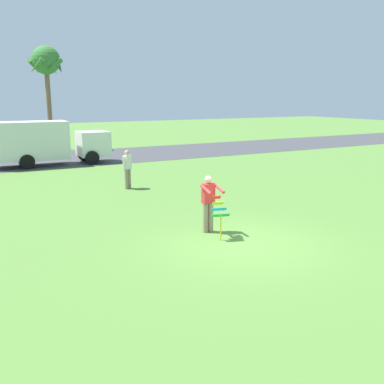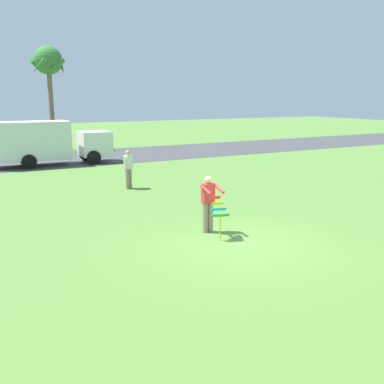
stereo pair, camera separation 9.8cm
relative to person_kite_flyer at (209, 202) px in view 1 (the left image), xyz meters
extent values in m
plane|color=#568438|center=(0.24, -1.40, -0.95)|extent=(120.00, 120.00, 0.00)
cube|color=#424247|center=(0.24, 18.33, -0.95)|extent=(120.00, 8.00, 0.01)
cylinder|color=gray|center=(0.09, 0.02, -0.50)|extent=(0.16, 0.16, 0.90)
cylinder|color=gray|center=(-0.09, 0.02, -0.50)|extent=(0.16, 0.16, 0.90)
cube|color=red|center=(0.00, 0.02, 0.25)|extent=(0.37, 0.23, 0.60)
sphere|color=beige|center=(0.00, 0.02, 0.67)|extent=(0.22, 0.22, 0.22)
cylinder|color=red|center=(0.21, -0.23, 0.43)|extent=(0.10, 0.59, 0.24)
cylinder|color=red|center=(-0.23, -0.22, 0.43)|extent=(0.10, 0.59, 0.24)
cube|color=red|center=(0.06, -0.37, 0.20)|extent=(0.26, 0.20, 0.12)
cube|color=yellow|center=(0.01, -0.52, 0.07)|extent=(0.35, 0.23, 0.12)
cube|color=#1E99D8|center=(-0.04, -0.68, -0.07)|extent=(0.44, 0.26, 0.12)
cube|color=green|center=(-0.09, -0.83, -0.21)|extent=(0.53, 0.29, 0.12)
cylinder|color=yellow|center=(-0.09, -0.83, -0.58)|extent=(0.04, 0.04, 0.74)
cube|color=silver|center=(1.19, 15.87, 0.22)|extent=(1.84, 1.94, 1.50)
cube|color=silver|center=(-2.51, 15.95, 0.57)|extent=(4.24, 2.09, 2.20)
cylinder|color=black|center=(0.86, 16.80, -0.53)|extent=(0.85, 0.30, 0.84)
cylinder|color=black|center=(0.82, 14.96, -0.53)|extent=(0.85, 0.30, 0.84)
cylinder|color=black|center=(-2.85, 16.88, -0.53)|extent=(0.85, 0.30, 0.84)
cylinder|color=black|center=(-2.89, 15.04, -0.53)|extent=(0.85, 0.30, 0.84)
cylinder|color=brown|center=(0.29, 24.01, 2.29)|extent=(0.36, 0.36, 6.48)
sphere|color=#387A33|center=(0.29, 24.01, 5.73)|extent=(2.10, 2.10, 2.10)
cone|color=#387A33|center=(1.24, 24.01, 5.28)|extent=(0.44, 1.56, 1.28)
cone|color=#387A33|center=(0.58, 24.91, 5.28)|extent=(1.62, 0.90, 1.28)
cone|color=#387A33|center=(-0.48, 24.57, 5.28)|extent=(1.27, 1.52, 1.28)
cone|color=#387A33|center=(-0.48, 23.45, 5.28)|extent=(1.27, 1.52, 1.28)
cone|color=#387A33|center=(0.58, 23.10, 5.28)|extent=(1.62, 0.90, 1.28)
cylinder|color=gray|center=(0.09, 7.18, -0.50)|extent=(0.16, 0.16, 0.90)
cylinder|color=gray|center=(0.25, 7.27, -0.50)|extent=(0.16, 0.16, 0.90)
cube|color=silver|center=(0.17, 7.22, 0.25)|extent=(0.42, 0.37, 0.60)
sphere|color=tan|center=(0.17, 7.22, 0.67)|extent=(0.22, 0.22, 0.22)
cylinder|color=silver|center=(-0.04, 7.11, 0.21)|extent=(0.09, 0.09, 0.58)
cylinder|color=silver|center=(0.38, 7.34, 0.21)|extent=(0.09, 0.09, 0.58)
camera|label=1|loc=(-6.57, -10.86, 3.07)|focal=40.88mm
camera|label=2|loc=(-6.49, -10.90, 3.07)|focal=40.88mm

